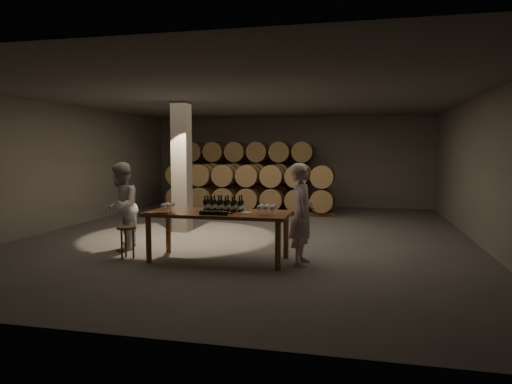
% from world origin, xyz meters
% --- Properties ---
extents(room, '(12.00, 12.00, 12.00)m').
position_xyz_m(room, '(-1.80, 0.20, 1.60)').
color(room, '#54514E').
rests_on(room, ground).
extents(tasting_table, '(2.60, 1.10, 0.90)m').
position_xyz_m(tasting_table, '(0.00, -2.50, 0.80)').
color(tasting_table, brown).
rests_on(tasting_table, ground).
extents(barrel_stack_back, '(4.70, 0.95, 2.31)m').
position_xyz_m(barrel_stack_back, '(-1.35, 5.20, 1.20)').
color(barrel_stack_back, brown).
rests_on(barrel_stack_back, ground).
extents(barrel_stack_front, '(5.48, 0.95, 1.57)m').
position_xyz_m(barrel_stack_front, '(-0.96, 3.80, 0.83)').
color(barrel_stack_front, brown).
rests_on(barrel_stack_front, ground).
extents(bottle_cluster, '(0.73, 0.23, 0.31)m').
position_xyz_m(bottle_cluster, '(0.09, -2.47, 1.01)').
color(bottle_cluster, black).
rests_on(bottle_cluster, tasting_table).
extents(lying_bottles, '(0.59, 0.07, 0.07)m').
position_xyz_m(lying_bottles, '(0.05, -2.89, 0.94)').
color(lying_bottles, black).
rests_on(lying_bottles, tasting_table).
extents(glass_cluster_left, '(0.19, 0.30, 0.16)m').
position_xyz_m(glass_cluster_left, '(-0.92, -2.65, 1.01)').
color(glass_cluster_left, silver).
rests_on(glass_cluster_left, tasting_table).
extents(glass_cluster_right, '(0.31, 0.31, 0.18)m').
position_xyz_m(glass_cluster_right, '(0.93, -2.64, 1.03)').
color(glass_cluster_right, silver).
rests_on(glass_cluster_right, tasting_table).
extents(plate, '(0.25, 0.25, 0.01)m').
position_xyz_m(plate, '(0.51, -2.57, 0.91)').
color(plate, silver).
rests_on(plate, tasting_table).
extents(notebook_near, '(0.28, 0.24, 0.03)m').
position_xyz_m(notebook_near, '(-0.91, -2.91, 0.92)').
color(notebook_near, brown).
rests_on(notebook_near, tasting_table).
extents(notebook_corner, '(0.21, 0.26, 0.02)m').
position_xyz_m(notebook_corner, '(-1.09, -2.94, 0.91)').
color(notebook_corner, brown).
rests_on(notebook_corner, tasting_table).
extents(pen, '(0.15, 0.02, 0.01)m').
position_xyz_m(pen, '(-0.70, -2.95, 0.91)').
color(pen, black).
rests_on(pen, tasting_table).
extents(stool, '(0.36, 0.36, 0.60)m').
position_xyz_m(stool, '(-1.72, -2.74, 0.49)').
color(stool, brown).
rests_on(stool, ground).
extents(person_man, '(0.45, 0.67, 1.79)m').
position_xyz_m(person_man, '(1.52, -2.42, 0.90)').
color(person_man, beige).
rests_on(person_man, ground).
extents(person_woman, '(0.90, 1.03, 1.78)m').
position_xyz_m(person_woman, '(-2.19, -2.07, 0.89)').
color(person_woman, silver).
rests_on(person_woman, ground).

